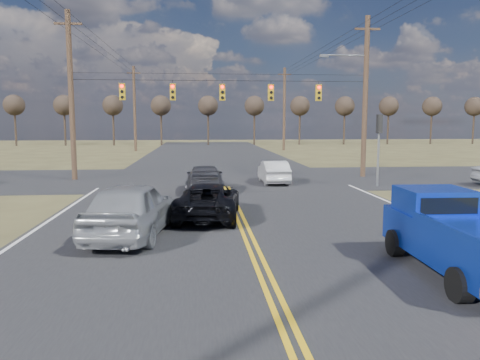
{
  "coord_description": "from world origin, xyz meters",
  "views": [
    {
      "loc": [
        -1.48,
        -10.97,
        3.52
      ],
      "look_at": [
        -0.06,
        5.1,
        1.5
      ],
      "focal_mm": 35.0,
      "sensor_mm": 36.0,
      "label": 1
    }
  ],
  "objects": [
    {
      "name": "treeline",
      "position": [
        0.0,
        26.96,
        5.7
      ],
      "size": [
        87.0,
        117.8,
        7.4
      ],
      "color": "#33261C",
      "rests_on": "ground"
    },
    {
      "name": "silver_suv",
      "position": [
        -3.55,
        3.35,
        0.87
      ],
      "size": [
        2.69,
        5.31,
        1.73
      ],
      "primitive_type": "imported",
      "rotation": [
        0.0,
        0.0,
        3.01
      ],
      "color": "#A0A3A8",
      "rests_on": "ground"
    },
    {
      "name": "white_car_queue",
      "position": [
        2.81,
        15.5,
        0.65
      ],
      "size": [
        1.38,
        3.94,
        1.3
      ],
      "primitive_type": "imported",
      "rotation": [
        0.0,
        0.0,
        3.14
      ],
      "color": "silver",
      "rests_on": "ground"
    },
    {
      "name": "black_suv",
      "position": [
        -1.16,
        5.88,
        0.65
      ],
      "size": [
        2.67,
        4.92,
        1.31
      ],
      "primitive_type": "imported",
      "rotation": [
        0.0,
        0.0,
        3.03
      ],
      "color": "black",
      "rests_on": "ground"
    },
    {
      "name": "road_main",
      "position": [
        0.0,
        10.0,
        0.0
      ],
      "size": [
        14.0,
        120.0,
        0.02
      ],
      "primitive_type": "cube",
      "color": "#28282B",
      "rests_on": "ground"
    },
    {
      "name": "road_cross",
      "position": [
        0.0,
        18.0,
        0.0
      ],
      "size": [
        120.0,
        12.0,
        0.02
      ],
      "primitive_type": "cube",
      "color": "#28282B",
      "rests_on": "ground"
    },
    {
      "name": "pickup_truck",
      "position": [
        4.44,
        -0.87,
        0.89
      ],
      "size": [
        2.05,
        4.95,
        1.84
      ],
      "rotation": [
        0.0,
        0.0,
        -0.02
      ],
      "color": "black",
      "rests_on": "ground"
    },
    {
      "name": "utility_poles",
      "position": [
        0.0,
        17.0,
        5.23
      ],
      "size": [
        19.6,
        58.32,
        10.0
      ],
      "color": "#473323",
      "rests_on": "ground"
    },
    {
      "name": "dgrey_car_queue",
      "position": [
        -1.19,
        12.58,
        0.66
      ],
      "size": [
        1.9,
        4.55,
        1.31
      ],
      "primitive_type": "imported",
      "rotation": [
        0.0,
        0.0,
        3.13
      ],
      "color": "#38383E",
      "rests_on": "ground"
    },
    {
      "name": "signal_gantry",
      "position": [
        0.5,
        17.79,
        5.06
      ],
      "size": [
        19.6,
        4.83,
        10.0
      ],
      "color": "#473323",
      "rests_on": "ground"
    },
    {
      "name": "ground",
      "position": [
        0.0,
        0.0,
        0.0
      ],
      "size": [
        160.0,
        160.0,
        0.0
      ],
      "primitive_type": "plane",
      "color": "brown",
      "rests_on": "ground"
    }
  ]
}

